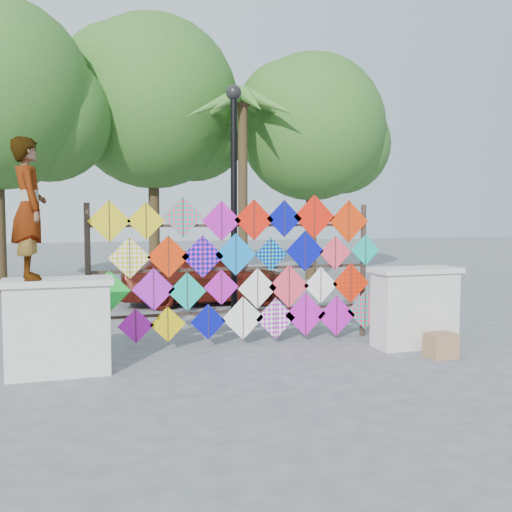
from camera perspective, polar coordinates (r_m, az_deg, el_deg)
name	(u,v)px	position (r m, az deg, el deg)	size (l,w,h in m)	color
ground	(250,356)	(8.69, -0.60, -9.97)	(80.00, 80.00, 0.00)	gray
parapet_left	(59,326)	(8.01, -19.13, -6.64)	(1.40, 0.65, 1.28)	silver
parapet_right	(415,307)	(9.51, 15.58, -4.90)	(1.40, 0.65, 1.28)	silver
kite_rack	(245,271)	(9.21, -1.07, -1.47)	(4.93, 0.24, 2.46)	#32241C
tree_mid	(156,104)	(19.62, -9.98, 14.74)	(6.30, 5.60, 8.61)	#47341E
tree_east	(314,129)	(19.36, 5.82, 12.56)	(5.40, 4.80, 7.42)	#47341E
palm_tree	(243,117)	(16.97, -1.34, 13.68)	(3.62, 3.62, 5.83)	#47341E
vendor_woman	(29,209)	(7.90, -21.76, 4.41)	(0.67, 0.44, 1.83)	#99999E
sedan	(204,275)	(13.67, -5.18, -1.94)	(1.62, 4.03, 1.37)	#53160E
lamppost	(234,184)	(10.46, -2.22, 7.25)	(0.28, 0.28, 4.46)	black
cardboard_box_near	(441,346)	(9.00, 17.98, -8.52)	(0.40, 0.35, 0.35)	#A97452
cardboard_box_far	(443,342)	(9.35, 18.18, -8.22)	(0.36, 0.33, 0.30)	#A97452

